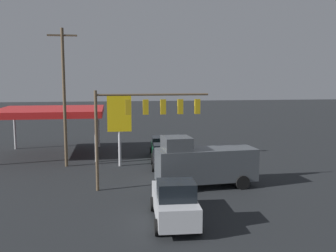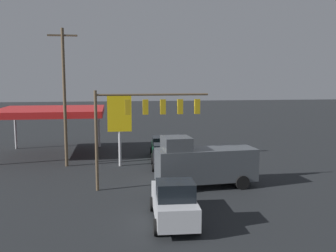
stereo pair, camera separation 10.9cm
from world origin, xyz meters
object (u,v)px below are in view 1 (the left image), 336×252
Objects in this scene: traffic_signal_assembly at (145,114)px; price_sign at (119,117)px; sedan_waiting at (161,147)px; utility_pole at (64,95)px; delivery_truck at (204,163)px; hatchback_crossing at (163,157)px; pickup_parked at (174,202)px.

traffic_signal_assembly is 1.25× the size of price_sign.
price_sign is 6.10m from sedan_waiting.
utility_pole reaches higher than delivery_truck.
hatchback_crossing is (0.42, 4.39, -0.00)m from sedan_waiting.
traffic_signal_assembly is 1.44× the size of pickup_parked.
traffic_signal_assembly is 9.70m from utility_pole.
sedan_waiting is 0.85× the size of pickup_parked.
pickup_parked is at bearing -1.15° from sedan_waiting.
hatchback_crossing is (-1.99, -5.73, -4.17)m from traffic_signal_assembly.
sedan_waiting is at bearing 177.60° from pickup_parked.
hatchback_crossing is (-3.57, 1.16, -3.31)m from price_sign.
sedan_waiting is at bearing -85.53° from delivery_truck.
pickup_parked is (-0.89, 6.34, -4.01)m from traffic_signal_assembly.
traffic_signal_assembly is at bearing -7.93° from delivery_truck.
pickup_parked is 12.13m from hatchback_crossing.
delivery_truck is 6.36m from hatchback_crossing.
traffic_signal_assembly is 11.21m from sedan_waiting.
hatchback_crossing is at bearing 167.83° from utility_pole.
sedan_waiting is 16.53m from pickup_parked.
delivery_truck is at bearing 142.35° from utility_pole.
traffic_signal_assembly reaches higher than delivery_truck.
utility_pole is 1.90× the size of price_sign.
hatchback_crossing is (-1.10, -12.08, -0.16)m from pickup_parked.
sedan_waiting is 4.41m from hatchback_crossing.
delivery_truck is 6.82m from pickup_parked.
delivery_truck is at bearing 12.55° from sedan_waiting.
sedan_waiting is (-3.99, -3.22, -3.31)m from price_sign.
delivery_truck is (-1.54, 10.39, 0.74)m from sedan_waiting.
utility_pole reaches higher than pickup_parked.
hatchback_crossing is at bearing 161.98° from price_sign.
pickup_parked reaches higher than hatchback_crossing.
price_sign is 13.83m from pickup_parked.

